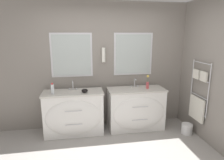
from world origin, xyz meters
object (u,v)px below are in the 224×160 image
object	(u,v)px
toiletry_bottle	(52,89)
amenity_bowl	(85,91)
waste_bin	(187,129)
vanity_left	(74,113)
vanity_right	(136,109)
flower_vase	(148,83)

from	to	relation	value
toiletry_bottle	amenity_bowl	xyz separation A→B (m)	(0.59, -0.01, -0.06)
waste_bin	toiletry_bottle	bearing A→B (deg)	172.41
vanity_left	toiletry_bottle	world-z (taller)	toiletry_bottle
vanity_right	toiletry_bottle	bearing A→B (deg)	-178.21
toiletry_bottle	waste_bin	bearing A→B (deg)	-7.59
vanity_left	waste_bin	size ratio (longest dim) A/B	5.44
amenity_bowl	flower_vase	size ratio (longest dim) A/B	0.43
toiletry_bottle	vanity_right	bearing A→B (deg)	1.79
vanity_right	flower_vase	world-z (taller)	flower_vase
vanity_left	flower_vase	world-z (taller)	flower_vase
amenity_bowl	waste_bin	distance (m)	2.17
vanity_left	waste_bin	world-z (taller)	vanity_left
amenity_bowl	flower_vase	world-z (taller)	flower_vase
toiletry_bottle	amenity_bowl	distance (m)	0.60
vanity_right	flower_vase	bearing A→B (deg)	3.99
vanity_left	toiletry_bottle	distance (m)	0.64
amenity_bowl	waste_bin	world-z (taller)	amenity_bowl
toiletry_bottle	waste_bin	size ratio (longest dim) A/B	0.97
vanity_left	vanity_right	xyz separation A→B (m)	(1.28, 0.00, 0.00)
amenity_bowl	waste_bin	xyz separation A→B (m)	(2.00, -0.33, -0.79)
flower_vase	waste_bin	distance (m)	1.20
toiletry_bottle	waste_bin	distance (m)	2.75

